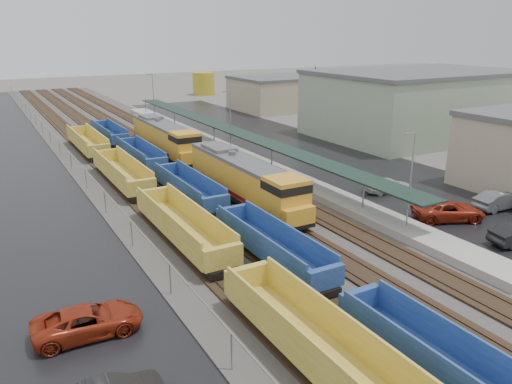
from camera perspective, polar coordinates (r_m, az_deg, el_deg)
ballast_strip at (r=69.38m, az=-13.70°, el=5.00°), size 20.00×160.00×0.08m
trackbed at (r=69.36m, az=-13.71°, el=5.10°), size 14.60×160.00×0.22m
west_parking_lot at (r=67.08m, az=-26.08°, el=3.22°), size 10.00×160.00×0.02m
east_commuter_lot at (r=68.21m, az=4.30°, el=5.22°), size 16.00×100.00×0.02m
station_platform at (r=63.40m, az=-2.90°, el=4.95°), size 3.00×80.00×8.00m
chainlink_fence at (r=65.70m, az=-21.40°, el=4.98°), size 0.08×160.04×2.02m
industrial_buildings at (r=76.43m, az=18.11°, el=9.00°), size 32.52×75.30×9.50m
distant_hills at (r=225.46m, az=-13.53°, el=13.59°), size 301.00×140.00×25.20m
tree_east at (r=78.73m, az=6.71°, el=11.61°), size 4.40×4.40×10.00m
locomotive_lead at (r=44.24m, az=-1.20°, el=1.33°), size 2.86×18.82×4.26m
locomotive_trail at (r=63.01m, az=-10.32°, el=6.05°), size 2.86×18.82×4.26m
well_string_yellow at (r=37.05m, az=-8.37°, el=-4.01°), size 2.69×81.14×2.39m
well_string_blue at (r=39.72m, az=-3.72°, el=-2.44°), size 2.47×86.64×2.19m
storage_tank at (r=126.22m, az=-6.01°, el=12.22°), size 5.38×5.38×5.38m
parked_car_west_c at (r=27.68m, az=-18.66°, el=-13.82°), size 2.78×5.59×1.52m
parked_car_east_b at (r=44.04m, az=21.14°, el=-2.01°), size 4.84×6.39×1.61m
parked_car_east_c at (r=49.87m, az=14.93°, el=0.71°), size 2.93×5.04×1.37m
parked_car_east_e at (r=48.50m, az=26.06°, el=-0.85°), size 2.02×5.09×1.65m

